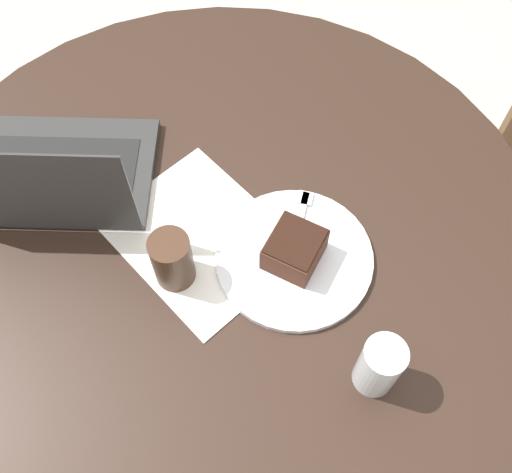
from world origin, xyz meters
TOP-DOWN VIEW (x-y plane):
  - ground_plane at (0.00, 0.00)m, footprint 12.00×12.00m
  - dining_table at (0.00, 0.00)m, footprint 1.17×1.17m
  - paper_document at (0.03, 0.02)m, footprint 0.35×0.31m
  - plate at (-0.13, -0.03)m, footprint 0.27×0.27m
  - cake_slice at (-0.13, -0.03)m, footprint 0.09×0.10m
  - fork at (-0.11, -0.09)m, footprint 0.07×0.17m
  - coffee_glass at (0.02, 0.10)m, footprint 0.07×0.07m
  - water_glass at (-0.34, 0.08)m, footprint 0.06×0.06m
  - laptop at (0.30, 0.07)m, footprint 0.41×0.38m

SIDE VIEW (x-z plane):
  - ground_plane at x=0.00m, z-range 0.00..0.00m
  - dining_table at x=0.00m, z-range 0.24..1.01m
  - paper_document at x=0.03m, z-range 0.77..0.77m
  - plate at x=-0.13m, z-range 0.77..0.78m
  - fork at x=-0.11m, z-range 0.78..0.79m
  - laptop at x=0.30m, z-range 0.70..0.92m
  - cake_slice at x=-0.13m, z-range 0.78..0.84m
  - coffee_glass at x=0.02m, z-range 0.77..0.88m
  - water_glass at x=-0.34m, z-range 0.77..0.89m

